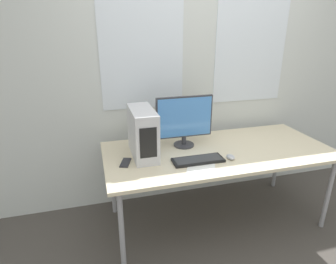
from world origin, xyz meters
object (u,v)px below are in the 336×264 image
Objects in this scene: keyboard at (198,160)px; cell_phone at (126,163)px; mouse at (231,157)px; monitor_main at (184,120)px; pc_tower at (143,133)px.

keyboard is 0.57m from cell_phone.
mouse is 0.84m from cell_phone.
monitor_main is 0.51m from mouse.
monitor_main is 0.41m from keyboard.
cell_phone is (-0.83, 0.15, -0.01)m from mouse.
monitor_main is at bearing 39.90° from cell_phone.
mouse is (0.67, -0.27, -0.18)m from pc_tower.
pc_tower is 0.28m from cell_phone.
pc_tower is 5.27× the size of mouse.
cell_phone is at bearing -144.97° from pc_tower.
keyboard is (0.01, -0.33, -0.23)m from monitor_main.
pc_tower is at bearing 149.11° from keyboard.
cell_phone is at bearing 167.77° from keyboard.
monitor_main reaches higher than cell_phone.
pc_tower is at bearing 54.09° from cell_phone.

